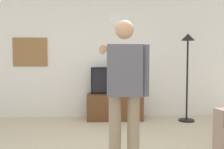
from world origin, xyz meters
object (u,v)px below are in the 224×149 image
object	(u,v)px
tv_stand	(115,107)
framed_picture	(30,52)
person_standing_nearer_lamp	(124,87)
wall_clock	(114,18)
floor_lamp	(188,59)
television	(115,80)

from	to	relation	value
tv_stand	framed_picture	xyz separation A→B (m)	(-1.83, 0.30, 1.17)
framed_picture	person_standing_nearer_lamp	world-z (taller)	framed_picture
wall_clock	floor_lamp	xyz separation A→B (m)	(1.49, -0.51, -0.90)
television	floor_lamp	xyz separation A→B (m)	(1.49, -0.27, 0.46)
television	person_standing_nearer_lamp	distance (m)	2.51
framed_picture	wall_clock	bearing A→B (deg)	-0.16
wall_clock	floor_lamp	bearing A→B (deg)	-19.04
tv_stand	framed_picture	bearing A→B (deg)	170.86
tv_stand	floor_lamp	world-z (taller)	floor_lamp
framed_picture	floor_lamp	size ratio (longest dim) A/B	0.41
framed_picture	tv_stand	bearing A→B (deg)	-9.14
television	framed_picture	size ratio (longest dim) A/B	1.36
person_standing_nearer_lamp	wall_clock	bearing A→B (deg)	88.82
television	wall_clock	world-z (taller)	wall_clock
framed_picture	person_standing_nearer_lamp	distance (m)	3.31
television	wall_clock	xyz separation A→B (m)	(-0.00, 0.24, 1.36)
wall_clock	person_standing_nearer_lamp	xyz separation A→B (m)	(-0.06, -2.75, -1.22)
wall_clock	framed_picture	world-z (taller)	wall_clock
floor_lamp	person_standing_nearer_lamp	world-z (taller)	floor_lamp
tv_stand	television	size ratio (longest dim) A/B	1.16
television	person_standing_nearer_lamp	size ratio (longest dim) A/B	0.59
tv_stand	person_standing_nearer_lamp	distance (m)	2.56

